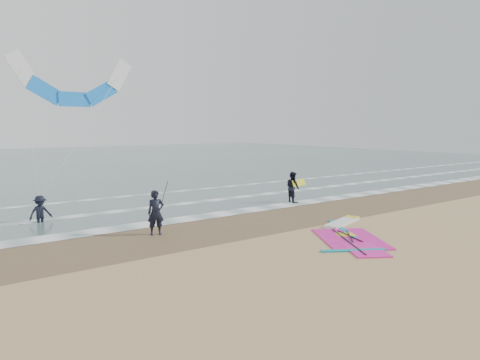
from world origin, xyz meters
TOP-DOWN VIEW (x-y plane):
  - ground at (0.00, 0.00)m, footprint 120.00×120.00m
  - sea_water at (0.00, 48.00)m, footprint 120.00×80.00m
  - wet_sand_band at (0.00, 6.00)m, footprint 120.00×5.00m
  - foam_waterline at (0.00, 10.44)m, footprint 120.00×9.15m
  - windsurf_rig at (2.12, 1.62)m, footprint 5.63×5.33m
  - person_standing at (-4.47, 6.29)m, footprint 0.78×0.60m
  - person_walking at (5.37, 8.67)m, footprint 0.79×0.97m
  - person_wading at (-7.94, 11.53)m, footprint 1.17×0.83m
  - held_pole at (-4.17, 6.29)m, footprint 0.17×0.86m
  - carried_kiteboard at (5.77, 8.57)m, footprint 1.30×0.51m
  - surf_kite at (-5.25, 15.02)m, footprint 6.78×3.61m

SIDE VIEW (x-z plane):
  - ground at x=0.00m, z-range 0.00..0.00m
  - wet_sand_band at x=0.00m, z-range 0.00..0.01m
  - sea_water at x=0.00m, z-range 0.00..0.02m
  - foam_waterline at x=0.00m, z-range 0.02..0.04m
  - windsurf_rig at x=2.12m, z-range -0.03..0.10m
  - person_wading at x=-7.94m, z-range 0.00..1.65m
  - person_walking at x=5.37m, z-range 0.00..1.85m
  - person_standing at x=-4.47m, z-range 0.00..1.88m
  - carried_kiteboard at x=5.77m, z-range 0.97..1.37m
  - held_pole at x=-4.17m, z-range 0.47..2.29m
  - surf_kite at x=-5.25m, z-range 3.06..10.44m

